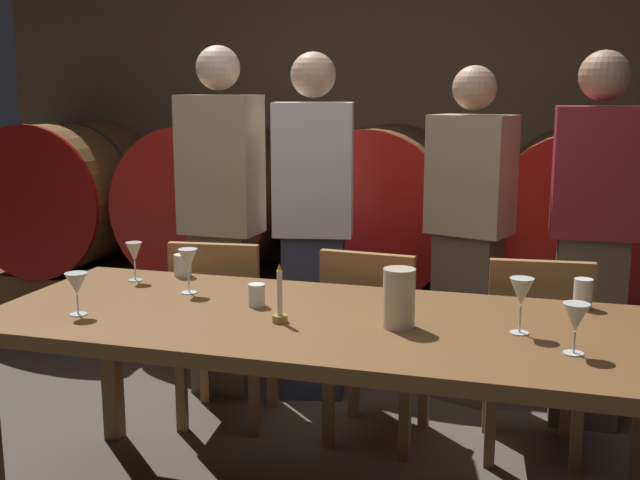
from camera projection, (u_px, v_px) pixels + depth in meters
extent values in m
cube|color=brown|center=(403.00, 113.00, 5.01)|extent=(5.66, 0.24, 2.76)
cube|color=brown|center=(383.00, 314.00, 4.72)|extent=(5.09, 0.90, 0.36)
cylinder|color=brown|center=(72.00, 194.00, 5.18)|extent=(0.96, 0.88, 0.96)
cylinder|color=maroon|center=(29.00, 204.00, 4.75)|extent=(0.97, 0.03, 0.97)
cylinder|color=maroon|center=(108.00, 186.00, 5.61)|extent=(0.97, 0.03, 0.97)
cylinder|color=#2D2D33|center=(72.00, 194.00, 5.18)|extent=(0.96, 0.04, 0.96)
cylinder|color=#513319|center=(216.00, 200.00, 4.89)|extent=(0.96, 0.88, 0.96)
cylinder|color=#B21C16|center=(184.00, 211.00, 4.46)|extent=(0.97, 0.03, 0.97)
cylinder|color=#B21C16|center=(243.00, 191.00, 5.32)|extent=(0.97, 0.03, 0.97)
cylinder|color=#2D2D33|center=(216.00, 200.00, 4.89)|extent=(0.96, 0.04, 0.96)
cylinder|color=brown|center=(381.00, 207.00, 4.60)|extent=(0.96, 0.88, 0.96)
cylinder|color=#9E1411|center=(364.00, 219.00, 4.17)|extent=(0.97, 0.03, 0.97)
cylinder|color=#9E1411|center=(396.00, 197.00, 5.03)|extent=(0.97, 0.03, 0.97)
cylinder|color=#2D2D33|center=(381.00, 207.00, 4.60)|extent=(0.96, 0.04, 0.96)
cylinder|color=brown|center=(578.00, 216.00, 4.29)|extent=(0.96, 0.88, 0.96)
cylinder|color=#B21C16|center=(581.00, 230.00, 3.86)|extent=(0.97, 0.03, 0.97)
cylinder|color=#B21C16|center=(575.00, 204.00, 4.72)|extent=(0.97, 0.03, 0.97)
cylinder|color=#2D2D33|center=(578.00, 216.00, 4.29)|extent=(0.96, 0.04, 0.96)
cube|color=brown|center=(324.00, 324.00, 2.64)|extent=(2.34, 0.92, 0.05)
cube|color=brown|center=(111.00, 362.00, 3.39)|extent=(0.07, 0.07, 0.72)
cube|color=olive|center=(227.00, 329.00, 3.58)|extent=(0.44, 0.44, 0.04)
cube|color=olive|center=(214.00, 291.00, 3.37)|extent=(0.40, 0.08, 0.42)
cube|color=olive|center=(272.00, 365.00, 3.76)|extent=(0.05, 0.05, 0.42)
cube|color=olive|center=(205.00, 361.00, 3.82)|extent=(0.05, 0.05, 0.42)
cube|color=olive|center=(254.00, 392.00, 3.43)|extent=(0.05, 0.05, 0.42)
cube|color=olive|center=(181.00, 387.00, 3.49)|extent=(0.05, 0.05, 0.42)
cube|color=olive|center=(379.00, 343.00, 3.38)|extent=(0.43, 0.43, 0.04)
cube|color=olive|center=(367.00, 303.00, 3.17)|extent=(0.40, 0.07, 0.42)
cube|color=olive|center=(424.00, 384.00, 3.52)|extent=(0.05, 0.05, 0.42)
cube|color=olive|center=(354.00, 375.00, 3.64)|extent=(0.05, 0.05, 0.42)
cube|color=olive|center=(405.00, 413.00, 3.21)|extent=(0.05, 0.05, 0.42)
cube|color=olive|center=(329.00, 401.00, 3.33)|extent=(0.05, 0.05, 0.42)
cube|color=olive|center=(533.00, 354.00, 3.25)|extent=(0.44, 0.44, 0.04)
cube|color=olive|center=(540.00, 313.00, 3.03)|extent=(0.40, 0.08, 0.42)
cube|color=olive|center=(567.00, 393.00, 3.42)|extent=(0.05, 0.05, 0.42)
cube|color=olive|center=(488.00, 387.00, 3.49)|extent=(0.05, 0.05, 0.42)
cube|color=olive|center=(577.00, 425.00, 3.10)|extent=(0.05, 0.05, 0.42)
cube|color=olive|center=(491.00, 418.00, 3.16)|extent=(0.05, 0.05, 0.42)
cube|color=brown|center=(224.00, 313.00, 3.93)|extent=(0.31, 0.21, 0.83)
cube|color=tan|center=(220.00, 165.00, 3.79)|extent=(0.39, 0.26, 0.68)
sphere|color=beige|center=(218.00, 68.00, 3.70)|extent=(0.21, 0.21, 0.21)
cube|color=#33384C|center=(314.00, 315.00, 3.88)|extent=(0.33, 0.26, 0.83)
cube|color=silver|center=(313.00, 169.00, 3.74)|extent=(0.42, 0.31, 0.64)
sphere|color=#D8A884|center=(313.00, 75.00, 3.66)|extent=(0.22, 0.22, 0.22)
cube|color=brown|center=(466.00, 317.00, 3.83)|extent=(0.35, 0.29, 0.85)
cube|color=tan|center=(471.00, 175.00, 3.69)|extent=(0.44, 0.35, 0.57)
sphere|color=#D8A884|center=(474.00, 88.00, 3.61)|extent=(0.21, 0.21, 0.21)
cube|color=brown|center=(587.00, 331.00, 3.54)|extent=(0.31, 0.21, 0.89)
cube|color=maroon|center=(598.00, 172.00, 3.40)|extent=(0.39, 0.25, 0.57)
sphere|color=tan|center=(604.00, 76.00, 3.32)|extent=(0.22, 0.22, 0.22)
cylinder|color=olive|center=(280.00, 319.00, 2.58)|extent=(0.05, 0.05, 0.02)
cylinder|color=#EDE5CC|center=(280.00, 293.00, 2.56)|extent=(0.02, 0.02, 0.15)
cone|color=yellow|center=(279.00, 267.00, 2.54)|extent=(0.01, 0.01, 0.02)
cylinder|color=beige|center=(399.00, 298.00, 2.51)|extent=(0.11, 0.11, 0.20)
cylinder|color=silver|center=(136.00, 280.00, 3.14)|extent=(0.06, 0.06, 0.00)
cylinder|color=silver|center=(135.00, 271.00, 3.13)|extent=(0.01, 0.01, 0.08)
cone|color=silver|center=(134.00, 252.00, 3.12)|extent=(0.07, 0.07, 0.08)
cylinder|color=silver|center=(78.00, 315.00, 2.66)|extent=(0.06, 0.06, 0.00)
cylinder|color=silver|center=(77.00, 304.00, 2.65)|extent=(0.01, 0.01, 0.07)
cone|color=silver|center=(76.00, 284.00, 2.64)|extent=(0.08, 0.08, 0.07)
cylinder|color=white|center=(189.00, 293.00, 2.95)|extent=(0.06, 0.06, 0.00)
cylinder|color=white|center=(189.00, 282.00, 2.94)|extent=(0.01, 0.01, 0.08)
cone|color=white|center=(188.00, 260.00, 2.92)|extent=(0.07, 0.07, 0.09)
cylinder|color=silver|center=(519.00, 333.00, 2.46)|extent=(0.06, 0.06, 0.00)
cylinder|color=silver|center=(520.00, 319.00, 2.45)|extent=(0.01, 0.01, 0.09)
cone|color=silver|center=(521.00, 292.00, 2.43)|extent=(0.08, 0.08, 0.09)
cylinder|color=silver|center=(573.00, 353.00, 2.27)|extent=(0.06, 0.06, 0.00)
cylinder|color=silver|center=(574.00, 342.00, 2.26)|extent=(0.01, 0.01, 0.06)
cone|color=silver|center=(576.00, 318.00, 2.25)|extent=(0.08, 0.08, 0.09)
cylinder|color=white|center=(183.00, 265.00, 3.21)|extent=(0.07, 0.07, 0.09)
cylinder|color=white|center=(257.00, 295.00, 2.77)|extent=(0.06, 0.06, 0.08)
cylinder|color=white|center=(583.00, 293.00, 2.74)|extent=(0.07, 0.07, 0.11)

